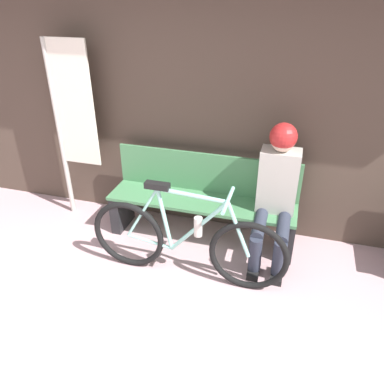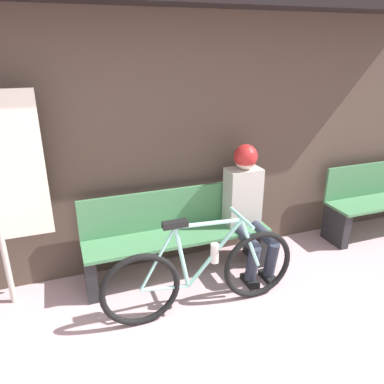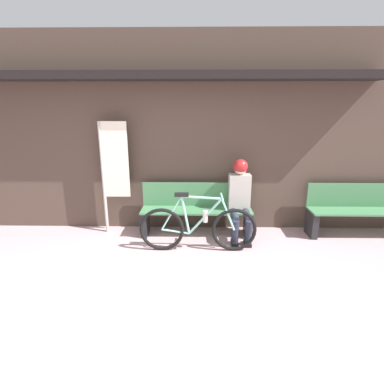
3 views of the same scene
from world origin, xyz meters
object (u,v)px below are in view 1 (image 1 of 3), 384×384
(park_bench_near, at_px, (202,201))
(person_seated, at_px, (277,187))
(banner_pole, at_px, (70,115))
(bicycle, at_px, (186,242))

(park_bench_near, bearing_deg, person_seated, -9.33)
(park_bench_near, height_order, banner_pole, banner_pole)
(bicycle, bearing_deg, park_bench_near, 92.15)
(park_bench_near, height_order, person_seated, person_seated)
(banner_pole, bearing_deg, park_bench_near, -1.97)
(bicycle, bearing_deg, person_seated, 37.55)
(park_bench_near, relative_size, bicycle, 1.05)
(banner_pole, bearing_deg, person_seated, -4.46)
(park_bench_near, bearing_deg, banner_pole, 178.03)
(park_bench_near, height_order, bicycle, bicycle)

